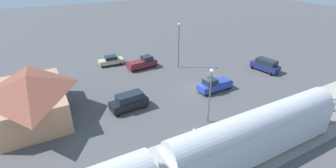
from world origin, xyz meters
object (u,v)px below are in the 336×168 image
object	(u,v)px
station_building	(31,96)
sedan_tan	(111,60)
suv_black	(129,101)
light_pole_lot_center	(179,41)
pedestrian_on_platform	(194,134)
pickup_blue	(214,84)
suv_navy	(265,65)
light_pole_near_platform	(210,89)
pickup_maroon	(143,63)

from	to	relation	value
station_building	sedan_tan	xyz separation A→B (m)	(12.45, -13.35, -1.99)
suv_black	light_pole_lot_center	size ratio (longest dim) A/B	0.62
pedestrian_on_platform	pickup_blue	size ratio (longest dim) A/B	0.31
suv_navy	sedan_tan	bearing A→B (deg)	55.46
pickup_blue	light_pole_near_platform	world-z (taller)	light_pole_near_platform
pedestrian_on_platform	suv_black	size ratio (longest dim) A/B	0.34
suv_navy	light_pole_lot_center	xyz separation A→B (m)	(8.81, 12.66, 3.93)
pedestrian_on_platform	suv_navy	xyz separation A→B (m)	(10.26, -22.10, -0.13)
station_building	sedan_tan	world-z (taller)	station_building
station_building	sedan_tan	bearing A→B (deg)	-46.99
station_building	suv_black	world-z (taller)	station_building
suv_navy	light_pole_lot_center	size ratio (longest dim) A/B	0.63
pickup_blue	suv_navy	world-z (taller)	suv_navy
pedestrian_on_platform	light_pole_near_platform	distance (m)	5.52
suv_black	sedan_tan	bearing A→B (deg)	-8.55
pickup_blue	light_pole_lot_center	world-z (taller)	light_pole_lot_center
pedestrian_on_platform	pickup_blue	xyz separation A→B (m)	(8.58, -9.48, -0.25)
sedan_tan	light_pole_near_platform	bearing A→B (deg)	-168.56
light_pole_near_platform	pedestrian_on_platform	bearing A→B (deg)	123.83
pickup_blue	light_pole_lot_center	bearing A→B (deg)	0.20
sedan_tan	pickup_maroon	bearing A→B (deg)	-133.48
pickup_blue	light_pole_near_platform	bearing A→B (deg)	136.69
light_pole_near_platform	pickup_blue	bearing A→B (deg)	-43.31
pedestrian_on_platform	light_pole_near_platform	xyz separation A→B (m)	(2.52, -3.76, 3.16)
suv_black	pickup_maroon	size ratio (longest dim) A/B	0.91
pedestrian_on_platform	sedan_tan	distance (m)	26.20
light_pole_near_platform	sedan_tan	bearing A→B (deg)	11.44
station_building	pickup_maroon	bearing A→B (deg)	-65.60
pedestrian_on_platform	pickup_maroon	xyz separation A→B (m)	(21.85, -3.54, -0.25)
suv_navy	light_pole_lot_center	bearing A→B (deg)	55.16
station_building	suv_navy	size ratio (longest dim) A/B	2.43
station_building	pedestrian_on_platform	world-z (taller)	station_building
pickup_maroon	pickup_blue	bearing A→B (deg)	-155.87
sedan_tan	light_pole_lot_center	size ratio (longest dim) A/B	0.57
station_building	pickup_blue	bearing A→B (deg)	-102.15
station_building	light_pole_near_platform	distance (m)	21.38
pedestrian_on_platform	suv_navy	size ratio (longest dim) A/B	0.33
pickup_maroon	light_pole_near_platform	bearing A→B (deg)	-179.33
pedestrian_on_platform	pickup_blue	world-z (taller)	pickup_blue
station_building	pickup_blue	distance (m)	24.47
suv_navy	pickup_blue	bearing A→B (deg)	97.55
pedestrian_on_platform	sedan_tan	world-z (taller)	pedestrian_on_platform
suv_black	pickup_maroon	xyz separation A→B (m)	(12.06, -7.03, -0.12)
suv_navy	sedan_tan	distance (m)	28.07
suv_navy	suv_black	bearing A→B (deg)	91.04
pedestrian_on_platform	suv_navy	world-z (taller)	suv_navy
pickup_maroon	suv_black	bearing A→B (deg)	149.77
light_pole_near_platform	light_pole_lot_center	size ratio (longest dim) A/B	0.86
suv_black	light_pole_lot_center	xyz separation A→B (m)	(9.27, -12.93, 3.93)
station_building	sedan_tan	distance (m)	18.37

